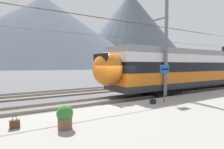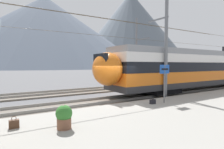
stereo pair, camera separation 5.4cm
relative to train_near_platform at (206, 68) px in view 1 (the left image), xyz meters
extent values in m
plane|color=#565659|center=(-11.41, -0.97, -2.22)|extent=(400.00, 400.00, 0.00)
cube|color=gray|center=(-11.41, -6.15, -2.02)|extent=(120.00, 8.03, 0.40)
cube|color=#6B6359|center=(-11.41, 0.00, -2.16)|extent=(120.00, 3.00, 0.12)
cube|color=gray|center=(-11.41, -0.72, -2.02)|extent=(120.00, 0.07, 0.16)
cube|color=gray|center=(-11.41, 0.72, -2.02)|extent=(120.00, 0.07, 0.16)
cube|color=#6B6359|center=(-11.41, 5.31, -2.16)|extent=(120.00, 3.00, 0.12)
cube|color=gray|center=(-11.41, 4.59, -2.02)|extent=(120.00, 0.07, 0.16)
cube|color=gray|center=(-11.41, 6.02, -2.02)|extent=(120.00, 0.07, 0.16)
cube|color=#2D2D30|center=(0.59, 0.00, -1.30)|extent=(22.90, 2.93, 0.45)
cube|color=orange|center=(0.59, 0.00, -0.65)|extent=(22.90, 2.93, 0.85)
cube|color=black|center=(0.59, 0.00, 0.15)|extent=(22.90, 2.97, 0.75)
cube|color=silver|center=(0.59, 0.00, 0.85)|extent=(22.90, 2.93, 0.65)
cube|color=gray|center=(0.59, 0.00, 1.40)|extent=(22.60, 2.73, 0.45)
cube|color=black|center=(-6.51, 0.00, -1.73)|extent=(2.80, 2.35, 0.42)
ellipsoid|color=orange|center=(-11.41, 0.00, 0.05)|extent=(1.80, 2.70, 2.25)
cube|color=black|center=(-11.91, 0.00, 0.48)|extent=(0.16, 1.76, 1.19)
cube|color=black|center=(9.26, 5.31, -1.73)|extent=(2.80, 2.29, 0.42)
ellipsoid|color=maroon|center=(3.40, 5.31, 0.05)|extent=(1.80, 2.64, 2.25)
cube|color=black|center=(2.90, 5.31, 0.48)|extent=(0.16, 1.72, 1.19)
cylinder|color=slate|center=(-7.57, -1.64, 1.78)|extent=(0.24, 0.24, 8.00)
cube|color=slate|center=(-7.57, -0.82, 3.65)|extent=(0.10, 1.94, 0.10)
cylinder|color=#473823|center=(-7.57, 0.00, 3.40)|extent=(48.45, 0.02, 0.02)
cylinder|color=slate|center=(-2.81, 7.50, 1.95)|extent=(0.24, 0.24, 8.35)
cube|color=slate|center=(-2.81, 6.40, 3.43)|extent=(0.10, 2.49, 0.10)
cylinder|color=#473823|center=(-2.81, 5.31, 3.18)|extent=(48.45, 0.02, 0.02)
cylinder|color=#59595B|center=(-9.59, -3.37, -0.74)|extent=(0.08, 0.08, 2.17)
cube|color=#19479E|center=(-9.59, -3.37, 0.09)|extent=(0.70, 0.06, 0.50)
cube|color=black|center=(-9.59, -3.41, 0.09)|extent=(0.52, 0.01, 0.10)
cube|color=#472D1E|center=(-17.18, -3.62, -1.68)|extent=(0.32, 0.18, 0.29)
torus|color=#472D1E|center=(-17.18, -3.62, -1.49)|extent=(0.16, 0.02, 0.16)
cube|color=black|center=(-10.36, -3.27, -1.70)|extent=(0.32, 0.18, 0.24)
torus|color=black|center=(-10.36, -3.27, -1.53)|extent=(0.16, 0.02, 0.16)
cylinder|color=brown|center=(-15.72, -4.57, -1.64)|extent=(0.48, 0.48, 0.36)
sphere|color=#33752D|center=(-15.72, -4.57, -1.29)|extent=(0.56, 0.56, 0.56)
sphere|color=#DB5193|center=(-15.72, -4.57, -1.17)|extent=(0.31, 0.31, 0.31)
cone|color=#515B6B|center=(17.15, 157.01, 28.50)|extent=(174.96, 174.96, 61.45)
cone|color=slate|center=(114.94, 163.50, 41.23)|extent=(136.90, 136.90, 86.91)
camera|label=1|loc=(-17.57, -10.60, 0.37)|focal=29.27mm
camera|label=2|loc=(-17.52, -10.62, 0.37)|focal=29.27mm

